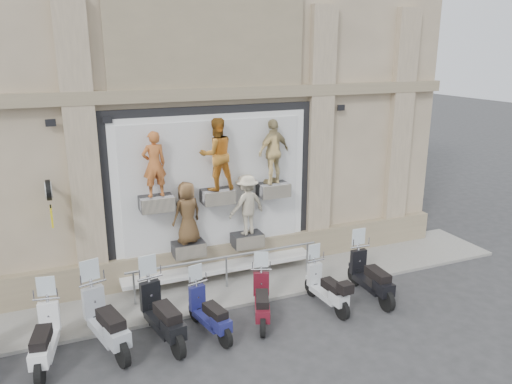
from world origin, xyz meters
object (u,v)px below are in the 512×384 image
scooter_f (262,292)px  scooter_g (327,280)px  clock_sign_bracket (49,196)px  guard_rail (227,273)px  scooter_d (161,304)px  scooter_b (44,328)px  scooter_e (209,304)px  scooter_c (105,311)px  scooter_h (371,268)px

scooter_f → scooter_g: scooter_f is taller
clock_sign_bracket → scooter_f: bearing=-27.9°
guard_rail → scooter_d: 2.61m
scooter_b → scooter_e: scooter_b is taller
clock_sign_bracket → scooter_f: 5.12m
scooter_c → scooter_b: bearing=168.8°
scooter_b → scooter_c: scooter_c is taller
clock_sign_bracket → scooter_h: clock_sign_bracket is taller
scooter_f → scooter_g: bearing=20.9°
scooter_e → scooter_g: (2.90, 0.03, -0.00)m
scooter_d → scooter_g: scooter_d is taller
scooter_f → scooter_h: size_ratio=0.90×
scooter_f → guard_rail: bearing=119.2°
scooter_d → scooter_h: scooter_d is taller
scooter_d → guard_rail: bearing=29.0°
scooter_e → scooter_h: size_ratio=0.88×
guard_rail → scooter_c: (-3.11, -1.48, 0.39)m
clock_sign_bracket → scooter_c: 2.86m
scooter_b → scooter_g: (6.13, -0.20, -0.08)m
scooter_b → scooter_e: bearing=6.4°
scooter_f → scooter_c: bearing=-162.3°
scooter_g → scooter_e: bearing=176.2°
guard_rail → clock_sign_bracket: 4.57m
scooter_d → scooter_f: (2.23, -0.09, -0.13)m
clock_sign_bracket → scooter_g: size_ratio=0.59×
scooter_b → scooter_g: 6.14m
scooter_c → scooter_g: size_ratio=1.23×
scooter_e → scooter_f: size_ratio=0.98×
clock_sign_bracket → scooter_e: (2.88, -2.24, -2.10)m
scooter_h → clock_sign_bracket: bearing=165.0°
scooter_c → scooter_d: (1.11, -0.15, -0.02)m
scooter_c → scooter_f: (3.34, -0.24, -0.14)m
scooter_f → scooter_g: size_ratio=1.02×
scooter_g → scooter_c: bearing=172.6°
scooter_f → scooter_h: bearing=21.2°
guard_rail → clock_sign_bracket: clock_sign_bracket is taller
guard_rail → clock_sign_bracket: bearing=173.2°
scooter_b → scooter_d: 2.26m
scooter_c → scooter_g: scooter_c is taller
scooter_c → scooter_h: bearing=-16.9°
guard_rail → scooter_b: bearing=-160.0°
guard_rail → scooter_e: bearing=-120.0°
scooter_b → scooter_g: bearing=8.5°
clock_sign_bracket → scooter_e: 4.21m
scooter_d → scooter_h: size_ratio=1.06×
guard_rail → scooter_b: size_ratio=2.65×
scooter_e → scooter_d: bearing=159.3°
guard_rail → scooter_e: (-1.02, -1.77, 0.23)m
scooter_e → scooter_g: size_ratio=1.00×
scooter_g → guard_rail: bearing=132.8°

